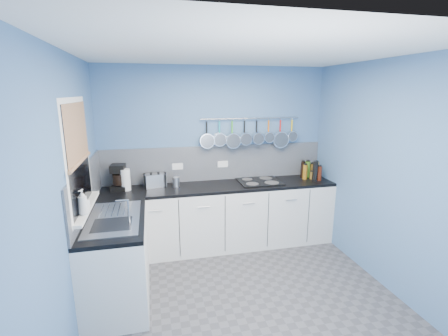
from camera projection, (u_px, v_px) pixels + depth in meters
name	position (u px, v px, depth m)	size (l,w,h in m)	color
floor	(244.00, 297.00, 3.43)	(3.20, 3.00, 0.02)	#47474C
ceiling	(248.00, 50.00, 2.84)	(3.20, 3.00, 0.02)	white
wall_back	(215.00, 156.00, 4.57)	(3.20, 0.02, 2.50)	#476C9C
wall_front	(328.00, 263.00, 1.71)	(3.20, 0.02, 2.50)	#476C9C
wall_left	(70.00, 197.00, 2.78)	(0.02, 3.00, 2.50)	#476C9C
wall_right	(386.00, 176.00, 3.49)	(0.02, 3.00, 2.50)	#476C9C
backsplash_back	(216.00, 163.00, 4.57)	(3.20, 0.02, 0.50)	gray
backsplash_left	(87.00, 188.00, 3.38)	(0.02, 1.80, 0.50)	gray
cabinet_run_back	(220.00, 217.00, 4.46)	(3.20, 0.60, 0.86)	silver
worktop_back	(220.00, 187.00, 4.36)	(3.20, 0.60, 0.04)	black
cabinet_run_left	(118.00, 260.00, 3.33)	(0.60, 1.20, 0.86)	silver
worktop_left	(114.00, 220.00, 3.22)	(0.60, 1.20, 0.04)	black
window_frame	(78.00, 157.00, 3.00)	(0.01, 1.00, 1.10)	white
window_glass	(79.00, 156.00, 3.00)	(0.01, 0.90, 1.00)	black
bamboo_blind	(77.00, 133.00, 2.95)	(0.01, 0.90, 0.55)	tan
window_sill	(86.00, 208.00, 3.13)	(0.10, 0.98, 0.03)	white
sink_unit	(114.00, 218.00, 3.21)	(0.50, 0.95, 0.01)	silver
mixer_tap	(129.00, 211.00, 3.05)	(0.12, 0.08, 0.26)	silver
socket_left	(178.00, 166.00, 4.44)	(0.15, 0.01, 0.09)	white
socket_right	(223.00, 164.00, 4.58)	(0.15, 0.01, 0.09)	white
pot_rail	(251.00, 118.00, 4.49)	(0.02, 0.02, 1.45)	silver
soap_bottle_a	(83.00, 202.00, 2.89)	(0.09, 0.09, 0.24)	white
soap_bottle_b	(84.00, 203.00, 2.95)	(0.08, 0.08, 0.17)	white
paper_towel	(126.00, 180.00, 4.10)	(0.12, 0.12, 0.28)	white
coffee_maker	(118.00, 177.00, 4.11)	(0.19, 0.21, 0.33)	black
toaster	(155.00, 180.00, 4.27)	(0.28, 0.16, 0.18)	silver
canister	(176.00, 182.00, 4.26)	(0.09, 0.09, 0.13)	silver
hob	(259.00, 181.00, 4.52)	(0.59, 0.52, 0.01)	black
pan_0	(207.00, 134.00, 4.39)	(0.21, 0.07, 0.40)	silver
pan_1	(220.00, 133.00, 4.43)	(0.19, 0.07, 0.38)	silver
pan_2	(232.00, 134.00, 4.47)	(0.22, 0.11, 0.41)	silver
pan_3	(244.00, 132.00, 4.51)	(0.18, 0.12, 0.37)	silver
pan_4	(257.00, 131.00, 4.55)	(0.18, 0.13, 0.37)	silver
pan_5	(269.00, 130.00, 4.59)	(0.16, 0.09, 0.35)	silver
pan_6	(280.00, 133.00, 4.64)	(0.25, 0.08, 0.44)	silver
pan_7	(292.00, 129.00, 4.66)	(0.15, 0.08, 0.34)	silver
condiment_0	(312.00, 170.00, 4.75)	(0.06, 0.06, 0.20)	brown
condiment_1	(308.00, 169.00, 4.73)	(0.07, 0.07, 0.24)	#3F721E
condiment_2	(303.00, 170.00, 4.70)	(0.06, 0.06, 0.25)	black
condiment_3	(316.00, 170.00, 4.65)	(0.06, 0.06, 0.25)	olive
condiment_4	(311.00, 175.00, 4.65)	(0.05, 0.05, 0.11)	brown
condiment_5	(305.00, 172.00, 4.64)	(0.07, 0.07, 0.21)	#8C5914
condiment_6	(319.00, 173.00, 4.57)	(0.07, 0.07, 0.21)	#4C190C
condiment_7	(315.00, 172.00, 4.53)	(0.07, 0.07, 0.27)	black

